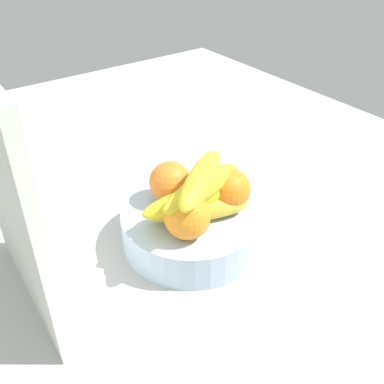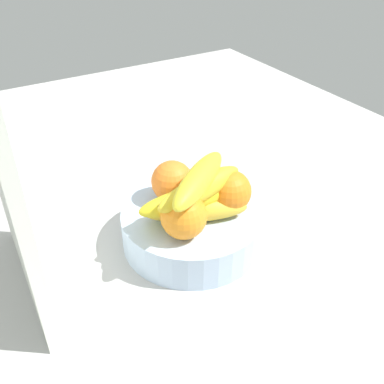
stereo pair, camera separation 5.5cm
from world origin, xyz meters
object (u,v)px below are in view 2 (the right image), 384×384
Objects in this scene: fruit_bowl at (192,226)px; orange_front_right at (184,216)px; orange_front_left at (172,182)px; cutting_board at (7,189)px; orange_center at (230,191)px; banana_bunch at (196,195)px.

fruit_bowl is 3.31× the size of orange_front_right.
fruit_bowl is at bearing -168.58° from orange_front_left.
orange_front_right is at bearing 161.32° from orange_front_left.
orange_front_left is at bearing 11.42° from fruit_bowl.
cutting_board is at bearing 70.02° from orange_front_right.
orange_center reaches higher than fruit_bowl.
banana_bunch reaches higher than orange_front_left.
orange_front_right is 0.20× the size of cutting_board.
cutting_board is at bearing 76.39° from banana_bunch.
orange_front_right is at bearing -107.74° from cutting_board.
cutting_board is at bearing 79.02° from orange_center.
cutting_board is (8.21, 22.58, 7.97)cm from orange_front_right.
cutting_board is (6.30, 32.46, 7.97)cm from orange_center.
banana_bunch is 0.52× the size of cutting_board.
orange_front_right is 25.31cm from cutting_board.
orange_center is at bearing -98.74° from cutting_board.
orange_front_left is at bearing 41.75° from orange_center.
orange_front_right is (-4.51, 4.18, 6.83)cm from fruit_bowl.
orange_front_right is (-9.42, 3.18, 0.00)cm from orange_front_left.
orange_front_left is 7.68cm from banana_bunch.
orange_center is (-7.51, -6.70, 0.00)cm from orange_front_left.
orange_front_left is 9.94cm from orange_front_right.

